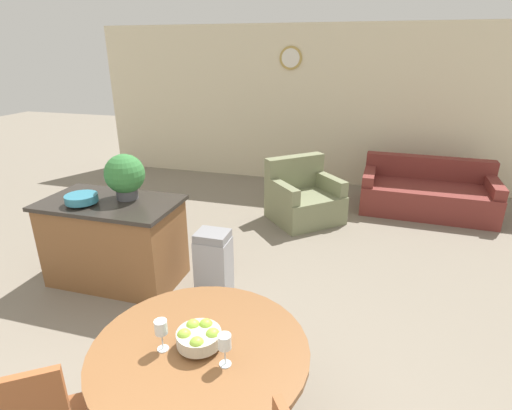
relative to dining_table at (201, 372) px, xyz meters
name	(u,v)px	position (x,y,z in m)	size (l,w,h in m)	color
wall_back	(312,107)	(-0.24, 5.52, 0.76)	(8.00, 0.09, 2.70)	beige
dining_table	(201,372)	(0.00, 0.00, 0.00)	(1.22, 1.22, 0.77)	brown
fruit_bowl	(199,336)	(0.00, 0.00, 0.25)	(0.25, 0.25, 0.13)	#B7B29E
wine_glass_left	(161,329)	(-0.19, -0.07, 0.31)	(0.07, 0.07, 0.19)	silver
wine_glass_right	(225,343)	(0.18, -0.08, 0.31)	(0.07, 0.07, 0.19)	silver
kitchen_island	(115,241)	(-1.64, 1.55, -0.14)	(1.36, 0.78, 0.89)	brown
teal_bowl	(81,199)	(-1.84, 1.40, 0.36)	(0.31, 0.31, 0.10)	teal
potted_plant	(125,175)	(-1.50, 1.67, 0.54)	(0.39, 0.39, 0.46)	#4C4C51
trash_bin	(214,263)	(-0.57, 1.59, -0.26)	(0.32, 0.27, 0.67)	#9E9EA3
couch	(427,194)	(1.69, 4.52, -0.32)	(1.90, 1.03, 0.76)	maroon
armchair	(303,200)	(-0.03, 3.69, -0.30)	(1.20, 1.20, 0.87)	#7A7F5B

